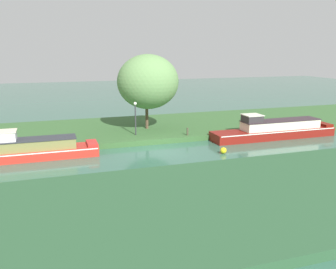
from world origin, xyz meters
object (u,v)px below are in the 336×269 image
(red_narrowboat, at_px, (37,149))
(willow_tree_left, at_px, (148,82))
(mooring_post_near, at_px, (187,132))
(channel_buoy, at_px, (223,150))
(lamp_post, at_px, (135,114))
(maroon_barge, at_px, (275,130))

(red_narrowboat, height_order, willow_tree_left, willow_tree_left)
(mooring_post_near, bearing_deg, channel_buoy, -76.83)
(willow_tree_left, distance_m, channel_buoy, 8.72)
(lamp_post, xyz_separation_m, mooring_post_near, (3.72, -1.34, -1.34))
(willow_tree_left, distance_m, lamp_post, 3.07)
(maroon_barge, height_order, lamp_post, lamp_post)
(channel_buoy, bearing_deg, mooring_post_near, 103.17)
(lamp_post, bearing_deg, red_narrowboat, -159.32)
(maroon_barge, xyz_separation_m, willow_tree_left, (-9.15, 4.20, 3.65))
(maroon_barge, distance_m, mooring_post_near, 6.99)
(willow_tree_left, height_order, mooring_post_near, willow_tree_left)
(lamp_post, height_order, channel_buoy, lamp_post)
(red_narrowboat, distance_m, channel_buoy, 12.10)
(maroon_barge, distance_m, red_narrowboat, 17.66)
(maroon_barge, distance_m, channel_buoy, 6.54)
(red_narrowboat, distance_m, mooring_post_near, 10.88)
(maroon_barge, distance_m, willow_tree_left, 10.71)
(maroon_barge, xyz_separation_m, lamp_post, (-10.58, 2.67, 1.40))
(lamp_post, bearing_deg, channel_buoy, -49.44)
(lamp_post, bearing_deg, maroon_barge, -14.17)
(lamp_post, relative_size, channel_buoy, 6.08)
(maroon_barge, relative_size, red_narrowboat, 1.37)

